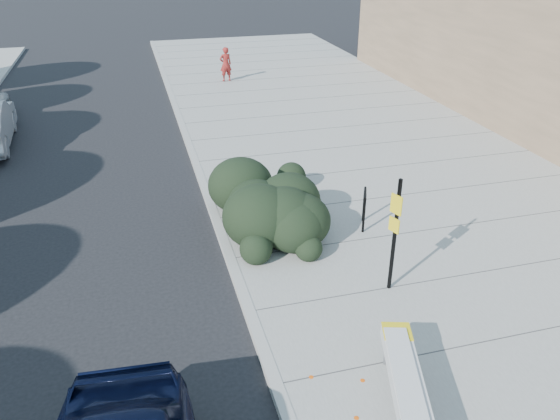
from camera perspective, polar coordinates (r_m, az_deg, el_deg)
The scene contains 8 objects.
ground at distance 10.98m, azimuth -3.13°, elevation -11.14°, with size 120.00×120.00×0.00m, color black.
sidewalk_near at distance 16.72m, azimuth 12.03°, elevation 2.89°, with size 11.20×50.00×0.15m, color gray.
curb_near at distance 15.12m, azimuth -7.29°, elevation 0.63°, with size 0.22×50.00×0.17m, color #9E9E99.
bench at distance 8.95m, azimuth 12.96°, elevation -16.68°, with size 1.16×2.35×0.70m.
bike_rack at distance 13.65m, azimuth 8.80°, elevation 0.46°, with size 0.30×0.61×0.96m.
sign_post at distance 10.97m, azimuth 11.90°, elevation -1.94°, with size 0.14×0.28×2.49m.
hedge at distance 13.76m, azimuth -0.40°, elevation 2.04°, with size 2.13×4.25×1.59m, color black.
pedestrian at distance 27.54m, azimuth -5.70°, elevation 14.92°, with size 0.59×0.39×1.63m, color maroon.
Camera 1 is at (-1.71, -8.43, 6.83)m, focal length 35.00 mm.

